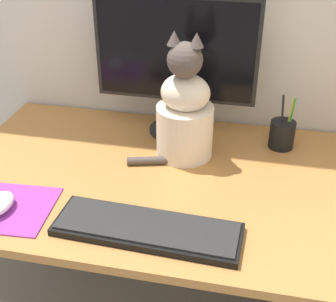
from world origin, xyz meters
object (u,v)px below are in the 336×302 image
(pen_cup, at_px, (282,134))
(monitor, at_px, (176,58))
(keyboard, at_px, (147,229))
(cat, at_px, (184,112))

(pen_cup, bearing_deg, monitor, 174.93)
(monitor, bearing_deg, pen_cup, -5.07)
(keyboard, bearing_deg, cat, 89.12)
(monitor, relative_size, keyboard, 1.11)
(monitor, xyz_separation_m, pen_cup, (0.34, -0.03, -0.21))
(cat, bearing_deg, pen_cup, 25.23)
(monitor, height_order, keyboard, monitor)
(monitor, distance_m, cat, 0.18)
(monitor, xyz_separation_m, keyboard, (0.03, -0.51, -0.24))
(cat, bearing_deg, monitor, 116.30)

